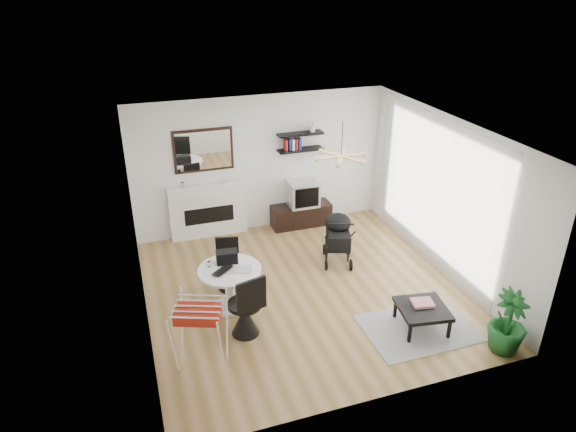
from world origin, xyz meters
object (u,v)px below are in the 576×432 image
object	(u,v)px
dining_table	(230,282)
potted_plant	(508,322)
drying_rack	(201,334)
crt_tv	(303,193)
coffee_table	(423,309)
stroller	(338,240)
tv_console	(301,215)
fireplace	(208,204)

from	to	relation	value
dining_table	potted_plant	xyz separation A→B (m)	(3.36, -2.15, -0.01)
dining_table	drying_rack	world-z (taller)	drying_rack
crt_tv	coffee_table	distance (m)	3.78
stroller	coffee_table	distance (m)	2.23
dining_table	drying_rack	size ratio (longest dim) A/B	0.99
drying_rack	potted_plant	xyz separation A→B (m)	(4.01, -1.01, -0.06)
tv_console	fireplace	bearing A→B (deg)	175.52
stroller	coffee_table	world-z (taller)	stroller
fireplace	coffee_table	xyz separation A→B (m)	(2.40, -3.88, -0.36)
crt_tv	dining_table	world-z (taller)	crt_tv
drying_rack	fireplace	bearing A→B (deg)	98.94
drying_rack	stroller	xyz separation A→B (m)	(2.80, 1.97, -0.10)
coffee_table	potted_plant	world-z (taller)	potted_plant
tv_console	drying_rack	bearing A→B (deg)	-127.14
potted_plant	fireplace	bearing A→B (deg)	124.74
drying_rack	stroller	bearing A→B (deg)	56.22
stroller	crt_tv	bearing A→B (deg)	112.69
fireplace	crt_tv	size ratio (longest dim) A/B	3.67
dining_table	stroller	size ratio (longest dim) A/B	1.00
dining_table	potted_plant	distance (m)	3.99
tv_console	potted_plant	size ratio (longest dim) A/B	1.33
fireplace	potted_plant	xyz separation A→B (m)	(3.23, -4.66, -0.23)
stroller	potted_plant	world-z (taller)	stroller
potted_plant	dining_table	bearing A→B (deg)	147.41
dining_table	coffee_table	world-z (taller)	dining_table
crt_tv	potted_plant	world-z (taller)	crt_tv
tv_console	potted_plant	bearing A→B (deg)	-73.21
drying_rack	stroller	distance (m)	3.42
fireplace	potted_plant	size ratio (longest dim) A/B	2.35
dining_table	coffee_table	bearing A→B (deg)	-28.36
crt_tv	stroller	world-z (taller)	crt_tv
crt_tv	dining_table	bearing A→B (deg)	-130.75
coffee_table	tv_console	bearing A→B (deg)	98.14
tv_console	crt_tv	xyz separation A→B (m)	(0.03, -0.00, 0.49)
tv_console	dining_table	distance (m)	3.11
tv_console	drying_rack	size ratio (longest dim) A/B	1.25
dining_table	drying_rack	bearing A→B (deg)	-119.63
crt_tv	stroller	bearing A→B (deg)	-85.72
fireplace	stroller	xyz separation A→B (m)	(2.01, -1.68, -0.27)
crt_tv	potted_plant	distance (m)	4.71
coffee_table	crt_tv	bearing A→B (deg)	97.72
crt_tv	tv_console	bearing A→B (deg)	173.31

